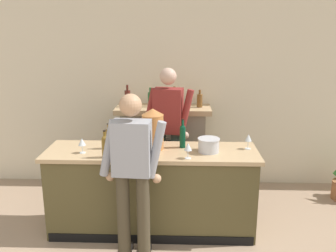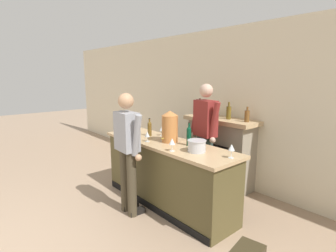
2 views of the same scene
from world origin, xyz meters
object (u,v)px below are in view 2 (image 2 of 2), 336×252
at_px(copper_dispenser, 170,126).
at_px(ice_bucket_steel, 197,146).
at_px(wine_glass_mid_counter, 232,148).
at_px(wine_glass_back_row, 162,129).
at_px(wine_glass_near_bucket, 147,135).
at_px(wine_bottle_port_short, 189,135).
at_px(wine_bottle_cabernet_heavy, 150,128).
at_px(person_bartender, 205,135).
at_px(fireplace_stone, 220,151).
at_px(wine_glass_front_left, 132,128).
at_px(person_customer, 128,149).
at_px(wine_glass_front_right, 172,142).
at_px(wine_bottle_rose_blush, 135,131).

distance_m(copper_dispenser, ice_bucket_steel, 0.64).
relative_size(ice_bucket_steel, wine_glass_mid_counter, 1.42).
xyz_separation_m(copper_dispenser, wine_glass_back_row, (-0.39, 0.17, -0.12)).
distance_m(wine_glass_mid_counter, wine_glass_near_bucket, 1.32).
relative_size(ice_bucket_steel, wine_bottle_port_short, 0.73).
bearing_deg(wine_bottle_cabernet_heavy, wine_glass_mid_counter, 1.43).
relative_size(person_bartender, wine_glass_mid_counter, 10.56).
distance_m(fireplace_stone, copper_dispenser, 1.27).
relative_size(fireplace_stone, wine_glass_front_left, 9.21).
relative_size(fireplace_stone, wine_glass_mid_counter, 8.87).
bearing_deg(ice_bucket_steel, wine_glass_front_left, -176.43).
bearing_deg(wine_glass_front_left, copper_dispenser, 12.22).
relative_size(person_customer, wine_glass_front_left, 10.35).
relative_size(wine_bottle_port_short, wine_glass_front_left, 2.01).
relative_size(fireplace_stone, person_bartender, 0.84).
bearing_deg(wine_glass_back_row, wine_bottle_port_short, -8.21).
bearing_deg(wine_glass_near_bucket, wine_glass_front_right, -4.96).
bearing_deg(ice_bucket_steel, wine_glass_mid_counter, 14.67).
relative_size(wine_glass_front_left, wine_glass_front_right, 0.97).
distance_m(ice_bucket_steel, wine_bottle_rose_blush, 1.12).
bearing_deg(wine_glass_mid_counter, wine_glass_near_bucket, -167.56).
bearing_deg(wine_glass_front_left, ice_bucket_steel, 3.57).
height_order(wine_glass_front_left, wine_glass_near_bucket, wine_glass_front_left).
height_order(wine_bottle_rose_blush, wine_glass_mid_counter, wine_bottle_rose_blush).
height_order(person_customer, ice_bucket_steel, person_customer).
bearing_deg(wine_bottle_port_short, fireplace_stone, 104.17).
bearing_deg(copper_dispenser, wine_bottle_cabernet_heavy, 179.96).
height_order(ice_bucket_steel, wine_glass_back_row, wine_glass_back_row).
bearing_deg(person_customer, wine_bottle_rose_blush, 134.07).
distance_m(wine_bottle_cabernet_heavy, wine_glass_back_row, 0.20).
height_order(person_customer, wine_bottle_rose_blush, person_customer).
bearing_deg(wine_glass_back_row, person_customer, -73.46).
bearing_deg(fireplace_stone, person_bartender, -80.75).
relative_size(copper_dispenser, wine_glass_front_right, 2.72).
height_order(wine_glass_front_left, wine_glass_front_right, wine_glass_front_right).
relative_size(copper_dispenser, wine_glass_near_bucket, 3.02).
xyz_separation_m(person_customer, wine_glass_near_bucket, (-0.07, 0.39, 0.13)).
xyz_separation_m(wine_bottle_cabernet_heavy, wine_bottle_port_short, (0.83, 0.06, 0.02)).
bearing_deg(fireplace_stone, wine_glass_front_left, -122.28).
distance_m(fireplace_stone, wine_glass_front_right, 1.54).
relative_size(person_bartender, wine_bottle_cabernet_heavy, 6.21).
height_order(fireplace_stone, ice_bucket_steel, fireplace_stone).
height_order(person_customer, wine_glass_near_bucket, person_customer).
xyz_separation_m(copper_dispenser, wine_glass_near_bucket, (-0.23, -0.24, -0.13)).
relative_size(wine_bottle_cabernet_heavy, wine_glass_front_right, 1.71).
height_order(fireplace_stone, person_customer, person_customer).
bearing_deg(wine_glass_front_left, wine_bottle_cabernet_heavy, 32.37).
relative_size(wine_bottle_port_short, wine_glass_mid_counter, 1.94).
bearing_deg(wine_glass_front_right, wine_bottle_rose_blush, 179.94).
distance_m(wine_bottle_cabernet_heavy, wine_glass_near_bucket, 0.37).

